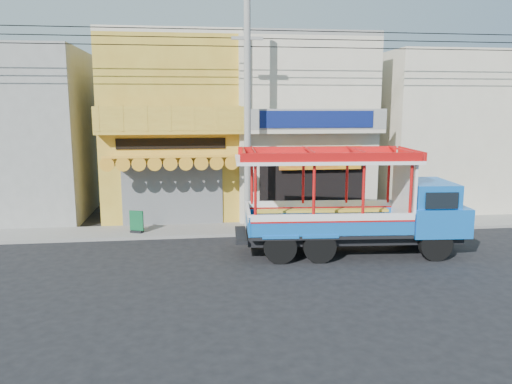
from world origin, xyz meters
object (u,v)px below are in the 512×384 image
Objects in this scene: songthaew_truck at (367,204)px; potted_plant_c at (331,211)px; utility_pole at (251,107)px; potted_plant_a at (300,213)px; potted_plant_b at (343,215)px; green_sign at (137,223)px.

potted_plant_c is at bearing 91.27° from songthaew_truck.
potted_plant_c is (3.60, 1.13, -4.41)m from utility_pole.
potted_plant_b is (1.82, -0.19, -0.12)m from potted_plant_a.
potted_plant_c is at bearing 17.38° from utility_pole.
green_sign is 6.68m from potted_plant_a.
potted_plant_a is at bearing -51.01° from potted_plant_c.
utility_pole reaches higher than potted_plant_c.
green_sign is 8.17m from potted_plant_c.
utility_pole is 25.24× the size of potted_plant_a.
potted_plant_b is at bearing 85.80° from songthaew_truck.
songthaew_truck is 7.92× the size of potted_plant_c.
potted_plant_c is at bearing 5.98° from potted_plant_b.
potted_plant_c is (1.47, 0.39, -0.05)m from potted_plant_a.
potted_plant_a reaches higher than potted_plant_b.
songthaew_truck is at bearing -22.51° from green_sign.
utility_pole reaches higher than potted_plant_b.
green_sign is 1.01× the size of potted_plant_b.
potted_plant_a is (-1.56, 3.73, -1.08)m from songthaew_truck.
potted_plant_a is at bearing 112.75° from songthaew_truck.
songthaew_truck is at bearing 150.33° from potted_plant_b.
potted_plant_b is at bearing 0.87° from green_sign.
potted_plant_a is 1.52m from potted_plant_c.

